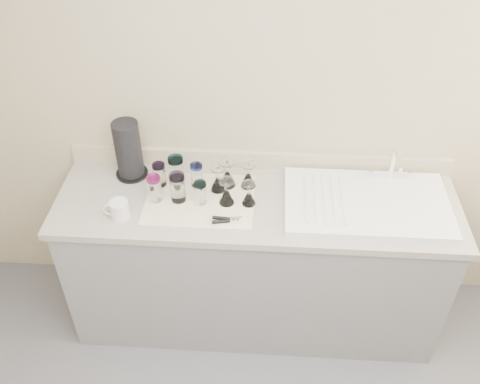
# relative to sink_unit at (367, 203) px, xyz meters

# --- Properties ---
(room_envelope) EXTENTS (3.54, 3.50, 2.52)m
(room_envelope) POSITION_rel_sink_unit_xyz_m (-0.55, -1.20, 0.64)
(room_envelope) COLOR #515055
(room_envelope) RESTS_ON ground
(counter_unit) EXTENTS (2.06, 0.62, 0.90)m
(counter_unit) POSITION_rel_sink_unit_xyz_m (-0.55, -0.00, -0.47)
(counter_unit) COLOR slate
(counter_unit) RESTS_ON ground
(sink_unit) EXTENTS (0.82, 0.50, 0.22)m
(sink_unit) POSITION_rel_sink_unit_xyz_m (0.00, 0.00, 0.00)
(sink_unit) COLOR white
(sink_unit) RESTS_ON counter_unit
(dish_towel) EXTENTS (0.55, 0.42, 0.01)m
(dish_towel) POSITION_rel_sink_unit_xyz_m (-0.84, -0.01, -0.02)
(dish_towel) COLOR white
(dish_towel) RESTS_ON counter_unit
(tumbler_teal) EXTENTS (0.07, 0.07, 0.13)m
(tumbler_teal) POSITION_rel_sink_unit_xyz_m (-1.06, 0.09, 0.06)
(tumbler_teal) COLOR white
(tumbler_teal) RESTS_ON dish_towel
(tumbler_cyan) EXTENTS (0.08, 0.08, 0.16)m
(tumbler_cyan) POSITION_rel_sink_unit_xyz_m (-0.98, 0.11, 0.07)
(tumbler_cyan) COLOR white
(tumbler_cyan) RESTS_ON dish_towel
(tumbler_purple) EXTENTS (0.07, 0.07, 0.13)m
(tumbler_purple) POSITION_rel_sink_unit_xyz_m (-0.87, 0.10, 0.05)
(tumbler_purple) COLOR white
(tumbler_purple) RESTS_ON dish_towel
(tumbler_magenta) EXTENTS (0.07, 0.07, 0.14)m
(tumbler_magenta) POSITION_rel_sink_unit_xyz_m (-1.07, -0.03, 0.06)
(tumbler_magenta) COLOR white
(tumbler_magenta) RESTS_ON dish_towel
(tumbler_blue) EXTENTS (0.08, 0.08, 0.16)m
(tumbler_blue) POSITION_rel_sink_unit_xyz_m (-0.95, -0.02, 0.07)
(tumbler_blue) COLOR white
(tumbler_blue) RESTS_ON dish_towel
(tumbler_lavender) EXTENTS (0.06, 0.06, 0.12)m
(tumbler_lavender) POSITION_rel_sink_unit_xyz_m (-0.83, -0.03, 0.05)
(tumbler_lavender) COLOR white
(tumbler_lavender) RESTS_ON dish_towel
(goblet_back_left) EXTENTS (0.09, 0.09, 0.15)m
(goblet_back_left) POSITION_rel_sink_unit_xyz_m (-0.71, 0.11, 0.04)
(goblet_back_left) COLOR white
(goblet_back_left) RESTS_ON dish_towel
(goblet_back_right) EXTENTS (0.08, 0.08, 0.14)m
(goblet_back_right) POSITION_rel_sink_unit_xyz_m (-0.60, 0.11, 0.04)
(goblet_back_right) COLOR white
(goblet_back_right) RESTS_ON dish_towel
(goblet_front_left) EXTENTS (0.08, 0.08, 0.14)m
(goblet_front_left) POSITION_rel_sink_unit_xyz_m (-0.71, -0.03, 0.04)
(goblet_front_left) COLOR white
(goblet_front_left) RESTS_ON dish_towel
(goblet_front_right) EXTENTS (0.07, 0.07, 0.13)m
(goblet_front_right) POSITION_rel_sink_unit_xyz_m (-0.59, -0.03, 0.03)
(goblet_front_right) COLOR white
(goblet_front_right) RESTS_ON dish_towel
(goblet_extra) EXTENTS (0.08, 0.08, 0.14)m
(goblet_extra) POSITION_rel_sink_unit_xyz_m (-0.76, 0.07, 0.04)
(goblet_extra) COLOR white
(goblet_extra) RESTS_ON dish_towel
(can_opener) EXTENTS (0.14, 0.05, 0.02)m
(can_opener) POSITION_rel_sink_unit_xyz_m (-0.69, -0.17, -0.00)
(can_opener) COLOR silver
(can_opener) RESTS_ON dish_towel
(white_mug) EXTENTS (0.13, 0.10, 0.09)m
(white_mug) POSITION_rel_sink_unit_xyz_m (-1.22, -0.16, 0.03)
(white_mug) COLOR silver
(white_mug) RESTS_ON counter_unit
(paper_towel_roll) EXTENTS (0.17, 0.17, 0.32)m
(paper_towel_roll) POSITION_rel_sink_unit_xyz_m (-1.24, 0.18, 0.14)
(paper_towel_roll) COLOR black
(paper_towel_roll) RESTS_ON counter_unit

